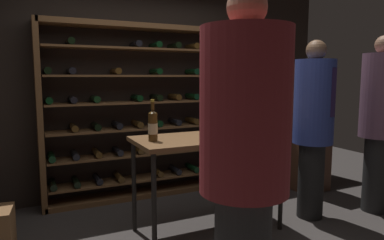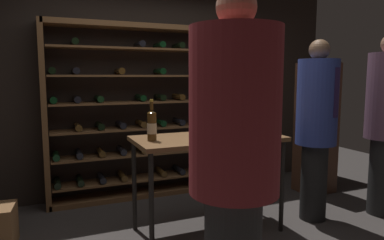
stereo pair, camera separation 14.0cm
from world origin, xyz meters
name	(u,v)px [view 1 (the left image)]	position (x,y,z in m)	size (l,w,h in m)	color
back_wall	(136,77)	(0.00, 1.63, 1.49)	(5.56, 0.10, 2.97)	black
wine_rack	(148,114)	(0.08, 1.42, 1.03)	(2.50, 0.32, 2.11)	brown
tasting_table	(208,146)	(0.27, 0.18, 0.84)	(1.40, 0.68, 0.93)	brown
person_bystander_dark_jacket	(313,121)	(1.41, 0.00, 1.03)	(0.41, 0.42, 1.86)	black
person_guest_plum_blouse	(380,116)	(2.19, -0.18, 1.07)	(0.42, 0.42, 1.93)	black
person_bystander_red_print	(244,151)	(-0.19, -1.11, 1.08)	(0.51, 0.51, 1.97)	#313131
display_cabinet	(310,127)	(2.07, 0.71, 0.83)	(0.44, 0.36, 1.67)	#4C2D1E
wine_bottle_green_slim	(231,120)	(0.61, 0.32, 1.06)	(0.08, 0.08, 0.35)	black
wine_bottle_gold_foil	(153,126)	(-0.29, 0.17, 1.07)	(0.08, 0.08, 0.37)	#4C3314
wine_bottle_black_capsule	(220,120)	(0.51, 0.37, 1.05)	(0.08, 0.08, 0.34)	#4C3314
wine_glass_stemmed_center	(245,119)	(0.81, 0.38, 1.05)	(0.09, 0.09, 0.16)	silver
wine_glass_stemmed_right	(239,128)	(0.43, -0.10, 1.03)	(0.08, 0.08, 0.14)	silver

